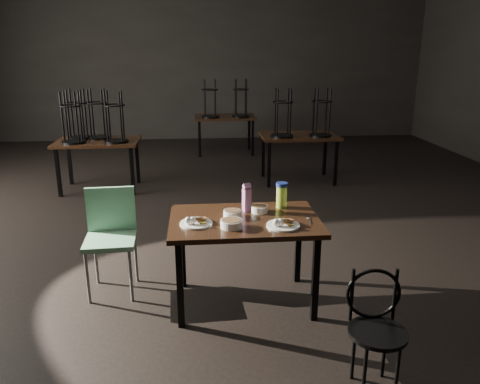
{
  "coord_description": "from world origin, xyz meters",
  "views": [
    {
      "loc": [
        -0.25,
        -4.99,
        2.07
      ],
      "look_at": [
        0.1,
        -1.09,
        0.85
      ],
      "focal_mm": 35.0,
      "sensor_mm": 36.0,
      "label": 1
    }
  ],
  "objects": [
    {
      "name": "bentwood_chair",
      "position": [
        0.81,
        -2.56,
        0.45
      ],
      "size": [
        0.37,
        0.36,
        0.76
      ],
      "rotation": [
        0.0,
        0.0,
        -0.09
      ],
      "color": "black",
      "rests_on": "ground"
    },
    {
      "name": "juice_carton",
      "position": [
        0.14,
        -1.31,
        0.86
      ],
      "size": [
        0.08,
        0.08,
        0.24
      ],
      "color": "#8E1972",
      "rests_on": "main_table"
    },
    {
      "name": "room",
      "position": [
        -0.06,
        0.01,
        2.33
      ],
      "size": [
        12.0,
        12.04,
        3.22
      ],
      "color": "black",
      "rests_on": "ground"
    },
    {
      "name": "water_bottle",
      "position": [
        0.45,
        -1.25,
        0.86
      ],
      "size": [
        0.11,
        0.11,
        0.22
      ],
      "color": "#B3DE41",
      "rests_on": "main_table"
    },
    {
      "name": "bg_table_right",
      "position": [
        1.34,
        2.14,
        0.75
      ],
      "size": [
        1.2,
        0.8,
        1.48
      ],
      "color": "black",
      "rests_on": "ground"
    },
    {
      "name": "spoon",
      "position": [
        0.61,
        -1.54,
        0.75
      ],
      "size": [
        0.04,
        0.17,
        0.01
      ],
      "color": "silver",
      "rests_on": "main_table"
    },
    {
      "name": "main_table",
      "position": [
        0.1,
        -1.49,
        0.67
      ],
      "size": [
        1.2,
        0.8,
        0.75
      ],
      "color": "black",
      "rests_on": "ground"
    },
    {
      "name": "bg_table_left",
      "position": [
        -1.76,
        1.98,
        0.8
      ],
      "size": [
        1.2,
        0.8,
        1.48
      ],
      "color": "black",
      "rests_on": "ground"
    },
    {
      "name": "bg_table_far",
      "position": [
        0.31,
        4.32,
        0.75
      ],
      "size": [
        1.2,
        0.8,
        1.48
      ],
      "color": "black",
      "rests_on": "ground"
    },
    {
      "name": "plate_right",
      "position": [
        0.38,
        -1.69,
        0.77
      ],
      "size": [
        0.26,
        0.26,
        0.08
      ],
      "color": "white",
      "rests_on": "main_table"
    },
    {
      "name": "school_chair",
      "position": [
        -1.02,
        -1.15,
        0.55
      ],
      "size": [
        0.44,
        0.44,
        0.91
      ],
      "rotation": [
        0.0,
        0.0,
        0.05
      ],
      "color": "#67A17C",
      "rests_on": "ground"
    },
    {
      "name": "bowl_big",
      "position": [
        -0.01,
        -1.67,
        0.78
      ],
      "size": [
        0.17,
        0.17,
        0.06
      ],
      "color": "white",
      "rests_on": "main_table"
    },
    {
      "name": "bowl_far",
      "position": [
        0.24,
        -1.35,
        0.78
      ],
      "size": [
        0.14,
        0.14,
        0.06
      ],
      "color": "white",
      "rests_on": "main_table"
    },
    {
      "name": "plate_left",
      "position": [
        -0.29,
        -1.58,
        0.77
      ],
      "size": [
        0.25,
        0.25,
        0.08
      ],
      "color": "white",
      "rests_on": "main_table"
    },
    {
      "name": "bowl_near",
      "position": [
        0.01,
        -1.45,
        0.78
      ],
      "size": [
        0.15,
        0.15,
        0.06
      ],
      "color": "white",
      "rests_on": "main_table"
    }
  ]
}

